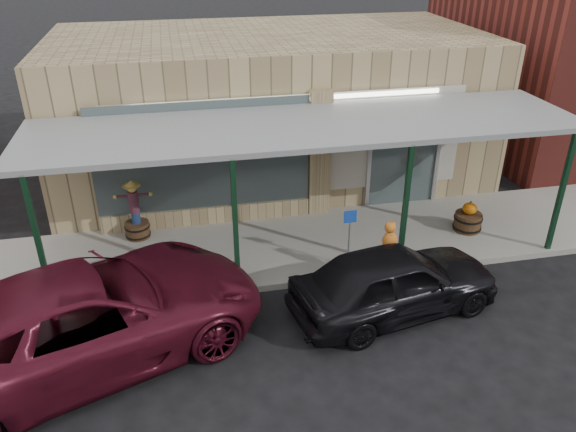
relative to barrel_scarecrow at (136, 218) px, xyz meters
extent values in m
plane|color=black|center=(3.92, -4.68, -0.65)|extent=(120.00, 120.00, 0.00)
cube|color=gray|center=(3.92, -1.08, -0.58)|extent=(40.00, 3.20, 0.15)
cube|color=tan|center=(3.92, 3.52, 1.45)|extent=(12.00, 6.00, 4.20)
cube|color=#485657|center=(1.72, 0.37, 1.25)|extent=(5.20, 0.06, 2.80)
cube|color=#485657|center=(6.92, 0.50, 0.85)|extent=(1.80, 0.06, 2.80)
cube|color=tan|center=(4.62, 0.42, 1.05)|extent=(0.55, 0.30, 3.40)
cube|color=tan|center=(1.72, 0.42, -0.30)|extent=(5.20, 0.30, 0.50)
cube|color=#ACA598|center=(3.92, 0.49, 1.35)|extent=(9.00, 0.02, 2.60)
cube|color=white|center=(3.92, 0.46, 2.55)|extent=(7.50, 0.03, 0.10)
cube|color=gray|center=(3.92, -1.08, 2.40)|extent=(12.00, 3.00, 0.12)
cube|color=black|center=(-1.58, -2.53, 0.90)|extent=(0.10, 0.10, 2.95)
cube|color=black|center=(2.12, -2.53, 0.90)|extent=(0.10, 0.10, 2.95)
cube|color=black|center=(5.72, -2.53, 0.90)|extent=(0.10, 0.10, 2.95)
cube|color=black|center=(9.42, -2.53, 0.90)|extent=(0.10, 0.10, 2.95)
cylinder|color=#4A351D|center=(0.00, 0.00, -0.31)|extent=(0.66, 0.66, 0.38)
cylinder|color=navy|center=(0.00, 0.00, 0.02)|extent=(0.24, 0.24, 0.29)
cylinder|color=maroon|center=(0.00, 0.00, 0.43)|extent=(0.26, 0.26, 0.53)
sphere|color=#D7BE52|center=(0.00, 0.00, 0.80)|extent=(0.21, 0.21, 0.21)
cone|color=#D7BE52|center=(0.00, 0.00, 0.92)|extent=(0.35, 0.35, 0.13)
cylinder|color=#4A351D|center=(7.98, -1.32, -0.28)|extent=(0.68, 0.68, 0.44)
ellipsoid|color=orange|center=(7.98, -1.32, 0.08)|extent=(0.35, 0.35, 0.29)
cylinder|color=#4C471E|center=(7.98, -1.32, 0.25)|extent=(0.04, 0.04, 0.07)
cylinder|color=gray|center=(4.60, -2.28, 0.04)|extent=(0.04, 0.04, 1.09)
cube|color=#1741AD|center=(4.60, -2.28, 0.72)|extent=(0.28, 0.02, 0.28)
imported|color=black|center=(5.05, -3.85, 0.06)|extent=(4.44, 2.43, 1.43)
ellipsoid|color=orange|center=(5.22, -3.04, 0.49)|extent=(0.32, 0.27, 0.41)
sphere|color=orange|center=(5.22, -3.00, 0.78)|extent=(0.23, 0.23, 0.23)
cylinder|color=#1B7B2C|center=(5.22, -3.04, 0.66)|extent=(0.16, 0.16, 0.02)
imported|color=#521020|center=(-0.66, -3.98, 0.21)|extent=(6.85, 4.92, 1.73)
camera|label=1|loc=(1.14, -12.33, 6.31)|focal=35.00mm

